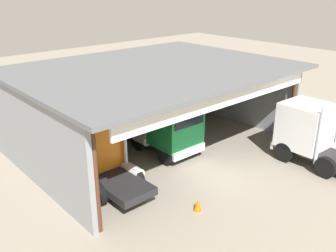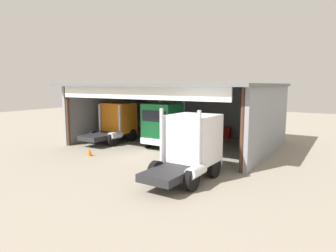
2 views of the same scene
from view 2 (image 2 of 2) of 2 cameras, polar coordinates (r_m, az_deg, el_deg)
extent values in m
plane|color=gray|center=(19.82, -5.80, -5.97)|extent=(80.00, 80.00, 0.00)
cube|color=gray|center=(28.75, 7.41, 3.05)|extent=(14.36, 0.24, 4.65)
cube|color=gray|center=(28.13, -10.80, 2.86)|extent=(0.24, 10.88, 4.65)
cube|color=gray|center=(21.33, 19.08, 0.97)|extent=(0.24, 10.88, 4.65)
cube|color=slate|center=(23.42, 1.57, 7.94)|extent=(14.96, 11.72, 0.20)
cylinder|color=#4C2D1E|center=(24.31, -18.77, 1.79)|extent=(0.24, 0.24, 4.65)
cylinder|color=#4C2D1E|center=(16.32, 14.15, -0.87)|extent=(0.24, 0.24, 4.65)
cube|color=white|center=(18.98, -6.60, 6.52)|extent=(12.92, 0.12, 0.90)
cube|color=orange|center=(25.41, -9.48, 1.65)|extent=(2.39, 2.02, 2.45)
cube|color=black|center=(26.15, -8.02, 2.80)|extent=(2.03, 0.06, 0.74)
cube|color=silver|center=(26.39, -7.90, -0.99)|extent=(2.27, 0.16, 0.44)
cube|color=#232326|center=(24.14, -12.50, -1.87)|extent=(1.80, 3.61, 0.36)
cylinder|color=silver|center=(25.31, -13.04, 1.16)|extent=(0.18, 0.18, 2.63)
cylinder|color=silver|center=(23.86, -9.35, 0.86)|extent=(0.18, 0.18, 2.63)
cylinder|color=silver|center=(23.61, -10.12, -1.73)|extent=(0.56, 1.20, 0.56)
cylinder|color=black|center=(26.60, -10.54, -1.31)|extent=(0.30, 1.07, 1.07)
cylinder|color=black|center=(25.26, -7.01, -1.72)|extent=(0.30, 1.07, 1.07)
cylinder|color=black|center=(24.91, -14.22, -2.05)|extent=(0.30, 1.07, 1.07)
cylinder|color=black|center=(23.47, -10.65, -2.55)|extent=(0.30, 1.07, 1.07)
cube|color=#197F3D|center=(22.01, -1.07, 0.98)|extent=(2.45, 2.25, 2.60)
cube|color=black|center=(21.04, -2.78, 1.89)|extent=(2.05, 0.10, 0.78)
cube|color=silver|center=(21.29, -2.79, -3.09)|extent=(2.29, 0.20, 0.44)
cube|color=#232326|center=(23.89, 1.60, -1.79)|extent=(1.87, 3.67, 0.36)
cylinder|color=silver|center=(22.51, 3.00, 1.07)|extent=(0.18, 0.18, 3.06)
cylinder|color=silver|center=(23.65, -1.58, 1.41)|extent=(0.18, 0.18, 3.06)
cylinder|color=silver|center=(24.19, -0.98, -1.38)|extent=(0.58, 1.21, 0.56)
cylinder|color=black|center=(21.33, 0.64, -3.47)|extent=(0.32, 1.06, 1.06)
cylinder|color=black|center=(22.50, -3.93, -2.89)|extent=(0.32, 1.06, 1.06)
cylinder|color=black|center=(23.40, 3.81, -2.46)|extent=(0.32, 1.06, 1.06)
cylinder|color=black|center=(24.47, -0.53, -1.98)|extent=(0.32, 1.06, 1.06)
cube|color=white|center=(15.28, 4.83, -2.39)|extent=(2.36, 2.47, 2.44)
cube|color=black|center=(16.28, 6.89, -0.26)|extent=(1.96, 0.11, 0.73)
cube|color=silver|center=(16.65, 6.84, -6.21)|extent=(2.19, 0.22, 0.44)
cube|color=#232326|center=(13.98, 1.02, -8.80)|extent=(1.82, 3.50, 0.36)
cylinder|color=silver|center=(14.65, -1.26, -2.55)|extent=(0.18, 0.18, 3.07)
cylinder|color=silver|center=(13.61, 5.97, -3.41)|extent=(0.18, 0.18, 3.07)
cylinder|color=silver|center=(13.70, 5.41, -8.66)|extent=(0.59, 1.21, 0.56)
cylinder|color=black|center=(16.48, 2.49, -6.84)|extent=(0.33, 1.11, 1.10)
cylinder|color=black|center=(15.60, 8.88, -7.79)|extent=(0.33, 1.11, 1.10)
cylinder|color=black|center=(14.56, -2.36, -8.85)|extent=(0.33, 1.11, 1.10)
cylinder|color=black|center=(13.55, 4.66, -10.17)|extent=(0.33, 1.11, 1.10)
cylinder|color=#B21E19|center=(26.99, 11.15, -1.39)|extent=(0.58, 0.58, 0.88)
cube|color=red|center=(27.07, 10.93, -1.23)|extent=(0.90, 0.60, 1.00)
cone|color=orange|center=(20.65, -14.95, -4.83)|extent=(0.36, 0.36, 0.56)
camera|label=1|loc=(25.59, -49.72, 15.47)|focal=39.76mm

